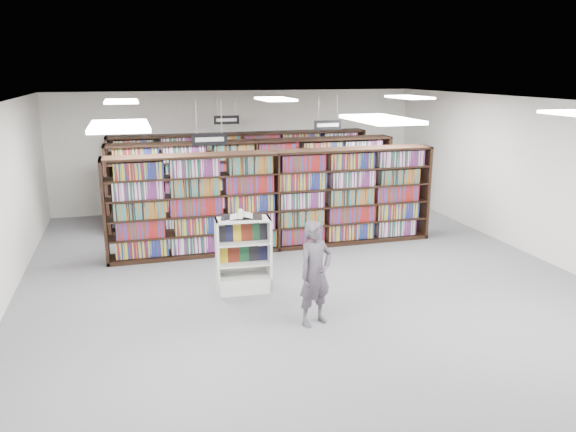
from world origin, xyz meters
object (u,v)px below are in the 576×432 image
object	(u,v)px
shopper	(315,273)
endcap_display	(243,265)
bookshelf_row_near	(276,201)
open_book	(241,216)

from	to	relation	value
shopper	endcap_display	bearing A→B (deg)	94.78
endcap_display	shopper	xyz separation A→B (m)	(0.77, -1.60, 0.34)
bookshelf_row_near	open_book	world-z (taller)	bookshelf_row_near
bookshelf_row_near	shopper	distance (m)	3.80
bookshelf_row_near	endcap_display	bearing A→B (deg)	-117.95
open_book	shopper	world-z (taller)	shopper
open_book	shopper	distance (m)	1.89
bookshelf_row_near	shopper	world-z (taller)	bookshelf_row_near
shopper	open_book	bearing A→B (deg)	94.55
endcap_display	shopper	bearing A→B (deg)	-60.38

